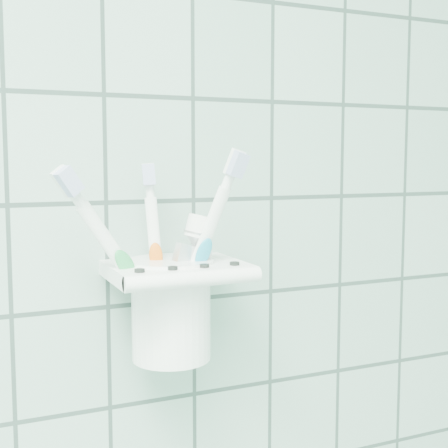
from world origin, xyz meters
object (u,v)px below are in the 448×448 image
cup (171,305)px  toothbrush_pink (178,239)px  holder_bracket (176,272)px  toothbrush_orange (162,243)px  toothbrush_blue (163,258)px  toothpaste_tube (168,273)px

cup → toothbrush_pink: toothbrush_pink is taller
cup → holder_bracket: bearing=-47.3°
toothbrush_pink → toothbrush_orange: 0.02m
toothbrush_blue → toothbrush_orange: 0.02m
toothpaste_tube → holder_bracket: bearing=25.1°
toothbrush_pink → toothbrush_blue: 0.03m
holder_bracket → toothpaste_tube: size_ratio=0.89×
holder_bracket → cup: (-0.00, 0.00, -0.03)m
cup → toothbrush_blue: size_ratio=0.54×
holder_bracket → toothpaste_tube: (-0.01, -0.01, 0.00)m
toothbrush_blue → toothpaste_tube: 0.02m
holder_bracket → toothbrush_blue: 0.02m
toothbrush_pink → toothpaste_tube: size_ratio=1.42×
cup → toothbrush_orange: size_ratio=0.48×
cup → toothbrush_orange: bearing=128.7°
toothbrush_blue → toothpaste_tube: (0.00, -0.01, -0.01)m
cup → toothbrush_orange: 0.06m
cup → toothbrush_blue: toothbrush_blue is taller
cup → toothbrush_blue: 0.05m
cup → toothbrush_blue: bearing=-175.3°
toothpaste_tube → toothbrush_pink: bearing=38.0°
toothbrush_blue → toothpaste_tube: bearing=-66.9°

